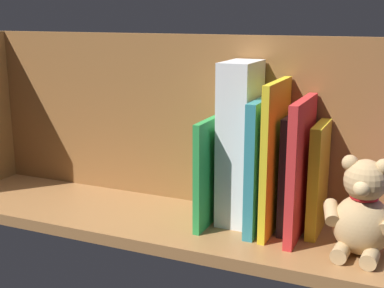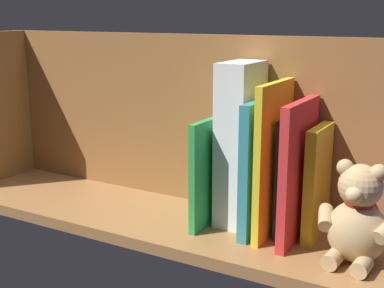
{
  "view_description": "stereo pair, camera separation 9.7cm",
  "coord_description": "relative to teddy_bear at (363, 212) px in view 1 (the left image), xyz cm",
  "views": [
    {
      "loc": [
        -37.95,
        86.06,
        38.03
      ],
      "look_at": [
        0.0,
        0.0,
        14.81
      ],
      "focal_mm": 49.51,
      "sensor_mm": 36.0,
      "label": 1
    },
    {
      "loc": [
        -46.59,
        81.7,
        38.03
      ],
      "look_at": [
        0.0,
        0.0,
        14.81
      ],
      "focal_mm": 49.51,
      "sensor_mm": 36.0,
      "label": 2
    }
  ],
  "objects": [
    {
      "name": "book_5",
      "position": [
        13.41,
        -6.04,
        3.31
      ],
      "size": [
        1.37,
        11.01,
        20.95
      ],
      "primitive_type": "cube",
      "color": "black",
      "rests_on": "ground_plane"
    },
    {
      "name": "book_8",
      "position": [
        27.33,
        -3.75,
        2.74
      ],
      "size": [
        1.23,
        15.58,
        19.83
      ],
      "primitive_type": "cube",
      "color": "green",
      "rests_on": "ground_plane"
    },
    {
      "name": "book_4",
      "position": [
        11.0,
        -3.74,
        4.94
      ],
      "size": [
        1.54,
        15.61,
        24.23
      ],
      "primitive_type": "cube",
      "color": "red",
      "rests_on": "ground_plane"
    },
    {
      "name": "shelf_back_panel",
      "position": [
        30.88,
        -12.69,
        9.91
      ],
      "size": [
        108.74,
        1.5,
        34.15
      ],
      "primitive_type": "cube",
      "color": "#946031",
      "rests_on": "ground_plane"
    },
    {
      "name": "book_7",
      "position": [
        18.19,
        -4.24,
        4.72
      ],
      "size": [
        1.81,
        14.62,
        23.79
      ],
      "primitive_type": "cube",
      "color": "teal",
      "rests_on": "ground_plane"
    },
    {
      "name": "ground_plane",
      "position": [
        30.88,
        -2.39,
        -8.27
      ],
      "size": [
        108.74,
        25.12,
        2.2
      ],
      "primitive_type": "cube",
      "color": "#9E6B3D"
    },
    {
      "name": "book_6",
      "position": [
        15.69,
        -4.11,
        6.32
      ],
      "size": [
        1.28,
        14.88,
        26.99
      ],
      "primitive_type": "cube",
      "color": "yellow",
      "rests_on": "ground_plane"
    },
    {
      "name": "book_3",
      "position": [
        8.35,
        -6.33,
        2.7
      ],
      "size": [
        1.86,
        10.43,
        19.74
      ],
      "primitive_type": "cube",
      "color": "yellow",
      "rests_on": "ground_plane"
    },
    {
      "name": "dictionary_thick_white",
      "position": [
        22.91,
        -6.06,
        7.77
      ],
      "size": [
        5.71,
        10.77,
        29.87
      ],
      "primitive_type": "cube",
      "color": "white",
      "rests_on": "ground_plane"
    },
    {
      "name": "teddy_bear",
      "position": [
        0.0,
        0.0,
        0.0
      ],
      "size": [
        13.2,
        10.79,
        16.29
      ],
      "rotation": [
        0.0,
        0.0,
        -0.07
      ],
      "color": "tan",
      "rests_on": "ground_plane"
    }
  ]
}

